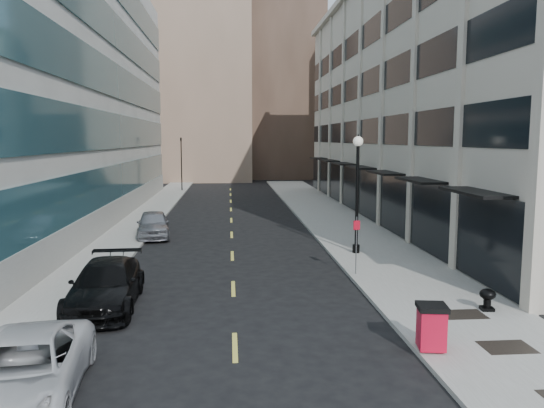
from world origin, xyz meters
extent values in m
plane|color=black|center=(0.00, 0.00, 0.00)|extent=(160.00, 160.00, 0.00)
cube|color=gray|center=(7.50, 20.00, 0.07)|extent=(5.00, 80.00, 0.15)
cube|color=gray|center=(-6.50, 20.00, 0.07)|extent=(3.00, 80.00, 0.15)
cube|color=beige|center=(17.00, 27.00, 9.00)|extent=(14.00, 46.00, 18.00)
cube|color=black|center=(10.02, 27.00, 2.00)|extent=(0.18, 46.00, 3.60)
cube|color=black|center=(10.03, 27.00, 6.50)|extent=(0.12, 46.00, 1.80)
cube|color=black|center=(10.03, 27.00, 10.00)|extent=(0.12, 46.00, 1.80)
cube|color=black|center=(10.03, 27.00, 13.50)|extent=(0.12, 46.00, 1.80)
cube|color=beige|center=(10.00, 10.00, 9.00)|extent=(0.35, 0.60, 18.00)
cube|color=beige|center=(10.00, 16.00, 9.00)|extent=(0.35, 0.60, 18.00)
cube|color=beige|center=(10.00, 22.00, 9.00)|extent=(0.35, 0.60, 18.00)
cube|color=beige|center=(10.00, 28.00, 9.00)|extent=(0.35, 0.60, 18.00)
cube|color=beige|center=(10.00, 34.00, 9.00)|extent=(0.35, 0.60, 18.00)
cube|color=beige|center=(10.00, 40.00, 9.00)|extent=(0.35, 0.60, 18.00)
cube|color=beige|center=(10.00, 46.00, 9.00)|extent=(0.35, 0.60, 18.00)
cube|color=black|center=(9.35, 7.00, 3.90)|extent=(1.30, 4.00, 0.12)
cube|color=black|center=(9.35, 13.00, 3.90)|extent=(1.30, 4.00, 0.12)
cube|color=black|center=(9.35, 19.00, 3.90)|extent=(1.30, 4.00, 0.12)
cube|color=black|center=(9.35, 25.00, 3.90)|extent=(1.30, 4.00, 0.12)
cube|color=black|center=(9.35, 31.00, 3.90)|extent=(1.30, 4.00, 0.12)
cube|color=black|center=(9.35, 37.00, 3.90)|extent=(1.30, 4.00, 0.12)
cube|color=black|center=(9.35, 43.00, 3.90)|extent=(1.30, 4.00, 0.12)
cube|color=silver|center=(-16.00, 27.00, 10.00)|extent=(16.00, 46.00, 20.00)
cube|color=gray|center=(-7.96, 27.00, 0.90)|extent=(0.20, 46.00, 1.80)
cube|color=#295660|center=(-7.97, 27.00, 3.00)|extent=(0.14, 45.60, 2.40)
cube|color=#295660|center=(-7.97, 27.00, 6.50)|extent=(0.14, 45.60, 2.40)
cube|color=#295660|center=(-7.97, 27.00, 10.00)|extent=(0.14, 45.60, 2.40)
cube|color=#295660|center=(-7.97, 27.00, 13.50)|extent=(0.14, 45.60, 2.40)
cube|color=#937560|center=(-4.00, 68.00, 14.00)|extent=(14.00, 18.00, 28.00)
cube|color=brown|center=(8.00, 72.00, 17.00)|extent=(12.00, 16.00, 34.00)
cube|color=#937560|center=(-14.00, 78.00, 11.00)|extent=(12.00, 14.00, 22.00)
cube|color=beige|center=(18.00, 66.00, 10.00)|extent=(10.00, 14.00, 20.00)
cube|color=black|center=(7.60, 1.00, 0.15)|extent=(1.40, 1.00, 0.01)
cube|color=black|center=(7.60, 3.80, 0.15)|extent=(1.40, 1.00, 0.01)
cube|color=#D8CC4C|center=(0.00, 2.00, 0.01)|extent=(0.15, 2.20, 0.01)
cube|color=#D8CC4C|center=(0.00, 8.00, 0.01)|extent=(0.15, 2.20, 0.01)
cube|color=#D8CC4C|center=(0.00, 14.00, 0.01)|extent=(0.15, 2.20, 0.01)
cube|color=#D8CC4C|center=(0.00, 20.00, 0.01)|extent=(0.15, 2.20, 0.01)
cube|color=#D8CC4C|center=(0.00, 26.00, 0.01)|extent=(0.15, 2.20, 0.01)
cube|color=#D8CC4C|center=(0.00, 32.00, 0.01)|extent=(0.15, 2.20, 0.01)
cube|color=#D8CC4C|center=(0.00, 38.00, 0.01)|extent=(0.15, 2.20, 0.01)
cube|color=#D8CC4C|center=(0.00, 44.00, 0.01)|extent=(0.15, 2.20, 0.01)
cube|color=#D8CC4C|center=(0.00, 50.00, 0.01)|extent=(0.15, 2.20, 0.01)
cylinder|color=black|center=(-5.50, 48.00, 3.00)|extent=(0.12, 0.12, 6.00)
imported|color=black|center=(-5.50, 48.00, 5.99)|extent=(0.66, 0.66, 1.98)
imported|color=silver|center=(-4.80, -0.84, 0.75)|extent=(3.01, 5.65, 1.51)
imported|color=black|center=(-4.51, 6.00, 0.81)|extent=(2.52, 5.69, 1.62)
imported|color=gray|center=(-4.74, 19.54, 0.81)|extent=(2.50, 4.94, 1.61)
cube|color=red|center=(5.40, 1.00, 0.77)|extent=(0.80, 0.80, 1.13)
cube|color=black|center=(5.40, 1.00, 1.37)|extent=(0.90, 0.90, 0.14)
cylinder|color=black|center=(5.17, 1.37, 0.27)|extent=(0.07, 0.25, 0.25)
cylinder|color=black|center=(5.63, 1.37, 0.27)|extent=(0.07, 0.25, 0.25)
cylinder|color=black|center=(6.34, 13.59, 0.36)|extent=(0.37, 0.37, 0.41)
cylinder|color=black|center=(6.34, 13.59, 3.02)|extent=(0.16, 0.16, 5.28)
sphere|color=silver|center=(6.34, 13.59, 5.83)|extent=(0.50, 0.50, 0.50)
cone|color=black|center=(6.34, 13.59, 6.12)|extent=(0.14, 0.14, 0.21)
cylinder|color=slate|center=(5.30, 9.34, 1.40)|extent=(0.05, 0.05, 2.50)
cube|color=#AA0B1D|center=(5.30, 9.32, 2.28)|extent=(0.29, 0.07, 0.40)
cube|color=black|center=(8.60, 4.17, 0.21)|extent=(0.45, 0.45, 0.12)
cylinder|color=black|center=(8.60, 4.17, 0.44)|extent=(0.25, 0.25, 0.39)
ellipsoid|color=black|center=(8.60, 4.17, 0.71)|extent=(0.54, 0.54, 0.38)
camera|label=1|loc=(-0.11, -12.65, 5.95)|focal=35.00mm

